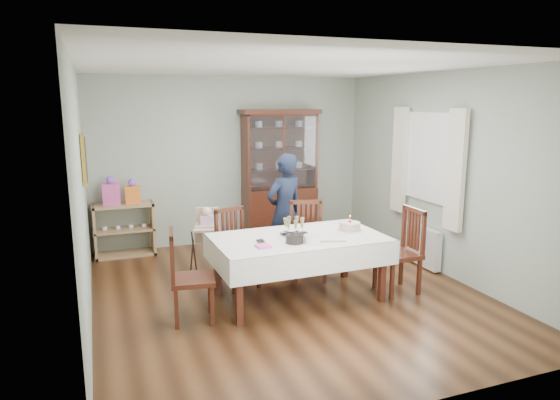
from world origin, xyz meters
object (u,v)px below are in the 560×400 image
chair_end_right (398,267)px  woman (285,212)px  china_cabinet (280,174)px  gift_bag_pink (111,192)px  chair_end_left (191,294)px  sideboard (124,230)px  gift_bag_orange (133,192)px  chair_far_right (308,256)px  birthday_cake (350,227)px  champagne_tray (294,230)px  chair_far_left (238,264)px  dining_table (298,267)px  high_chair (208,249)px

chair_end_right → woman: size_ratio=0.64×
china_cabinet → gift_bag_pink: bearing=180.0°
china_cabinet → chair_end_left: size_ratio=2.18×
sideboard → gift_bag_pink: bearing=-172.4°
gift_bag_pink → chair_end_right: bearing=-40.0°
chair_end_left → gift_bag_pink: size_ratio=2.29×
gift_bag_pink → gift_bag_orange: size_ratio=1.16×
chair_far_right → birthday_cake: (0.30, -0.57, 0.51)m
champagne_tray → chair_far_left: bearing=134.5°
dining_table → birthday_cake: size_ratio=6.97×
gift_bag_pink → china_cabinet: bearing=-0.0°
sideboard → chair_far_right: 2.90m
china_cabinet → birthday_cake: bearing=-90.2°
chair_far_left → gift_bag_pink: gift_bag_pink is taller
sideboard → chair_end_left: chair_end_left is taller
gift_bag_orange → chair_end_left: bearing=-82.1°
chair_far_right → champagne_tray: bearing=-114.2°
chair_end_left → woman: 2.07m
chair_end_left → gift_bag_orange: (-0.36, 2.63, 0.67)m
sideboard → chair_end_left: size_ratio=0.90×
dining_table → birthday_cake: (0.68, 0.02, 0.43)m
chair_end_left → chair_end_right: bearing=-83.1°
chair_far_left → gift_bag_orange: bearing=104.1°
dining_table → chair_far_left: chair_far_left is taller
champagne_tray → woman: bearing=75.0°
champagne_tray → gift_bag_orange: bearing=124.5°
chair_far_right → gift_bag_pink: bearing=155.5°
dining_table → gift_bag_orange: size_ratio=5.40×
chair_end_left → woman: size_ratio=0.62×
china_cabinet → chair_far_left: china_cabinet is taller
gift_bag_pink → chair_end_left: bearing=-75.8°
chair_far_left → woman: (0.82, 0.48, 0.51)m
gift_bag_pink → birthday_cake: bearing=-42.8°
birthday_cake → gift_bag_orange: (-2.34, 2.45, 0.15)m
chair_far_left → gift_bag_orange: 2.24m
woman → birthday_cake: 1.17m
high_chair → champagne_tray: size_ratio=2.75×
champagne_tray → chair_end_right: bearing=-13.5°
birthday_cake → gift_bag_pink: gift_bag_pink is taller
high_chair → birthday_cake: (1.51, -1.13, 0.44)m
chair_end_left → woman: woman is taller
sideboard → woman: size_ratio=0.56×
china_cabinet → chair_far_right: 2.07m
dining_table → high_chair: bearing=125.8°
chair_end_left → gift_bag_pink: 2.80m
chair_end_right → high_chair: size_ratio=1.09×
sideboard → champagne_tray: champagne_tray is taller
birthday_cake → gift_bag_pink: size_ratio=0.67×
sideboard → gift_bag_orange: gift_bag_orange is taller
birthday_cake → gift_bag_pink: 3.61m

